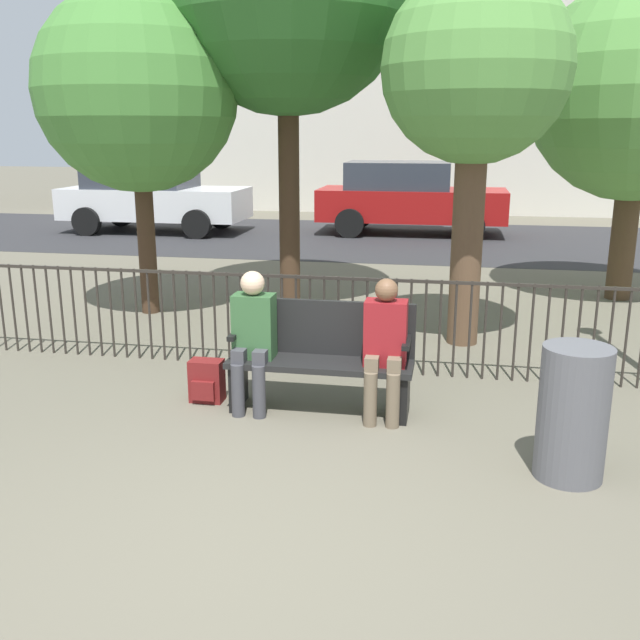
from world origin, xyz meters
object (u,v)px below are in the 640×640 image
at_px(park_bench, 322,353).
at_px(seated_person_1, 385,343).
at_px(tree_3, 640,91).
at_px(backpack, 207,381).
at_px(tree_2, 137,91).
at_px(tree_1, 476,73).
at_px(seated_person_0, 253,334).
at_px(parked_car_1, 408,197).
at_px(parked_car_0, 151,195).
at_px(trash_bin, 573,413).

relative_size(park_bench, seated_person_1, 1.32).
bearing_deg(park_bench, tree_3, 54.95).
distance_m(backpack, tree_2, 4.27).
bearing_deg(tree_2, tree_1, -9.50).
bearing_deg(park_bench, backpack, -178.23).
relative_size(seated_person_0, tree_2, 0.30).
bearing_deg(park_bench, parked_car_1, 89.93).
xyz_separation_m(seated_person_0, parked_car_0, (-5.29, 10.18, 0.18)).
xyz_separation_m(backpack, tree_2, (-1.79, 2.90, 2.58)).
height_order(parked_car_1, trash_bin, parked_car_1).
height_order(seated_person_0, backpack, seated_person_0).
xyz_separation_m(parked_car_0, trash_bin, (7.74, -10.98, -0.38)).
xyz_separation_m(tree_3, trash_bin, (-1.49, -5.74, -2.34)).
bearing_deg(parked_car_1, tree_2, -109.54).
height_order(backpack, tree_2, tree_2).
bearing_deg(seated_person_1, backpack, 176.43).
height_order(seated_person_0, parked_car_0, parked_car_0).
distance_m(tree_1, trash_bin, 4.00).
relative_size(seated_person_0, tree_3, 0.28).
bearing_deg(trash_bin, seated_person_0, 162.00).
distance_m(tree_1, tree_3, 3.40).
xyz_separation_m(seated_person_0, tree_1, (1.76, 2.33, 2.20)).
distance_m(park_bench, seated_person_0, 0.60).
xyz_separation_m(backpack, parked_car_1, (1.03, 10.85, 0.66)).
height_order(tree_1, trash_bin, tree_1).
bearing_deg(parked_car_0, tree_3, -29.59).
xyz_separation_m(seated_person_1, tree_3, (2.84, 4.94, 2.15)).
bearing_deg(parked_car_0, seated_person_0, -62.53).
distance_m(seated_person_0, seated_person_1, 1.10).
bearing_deg(tree_2, seated_person_1, -41.89).
distance_m(backpack, parked_car_1, 10.91).
distance_m(tree_1, parked_car_1, 8.93).
xyz_separation_m(seated_person_1, parked_car_1, (-0.53, 10.94, 0.19)).
height_order(seated_person_1, tree_1, tree_1).
bearing_deg(park_bench, trash_bin, -26.05).
bearing_deg(trash_bin, tree_2, 141.03).
bearing_deg(seated_person_0, tree_2, 126.80).
bearing_deg(trash_bin, tree_3, 75.45).
xyz_separation_m(park_bench, parked_car_1, (0.01, 10.81, 0.35)).
distance_m(seated_person_0, backpack, 0.67).
bearing_deg(trash_bin, tree_1, 102.49).
xyz_separation_m(seated_person_0, parked_car_1, (0.57, 10.94, 0.18)).
relative_size(seated_person_1, tree_3, 0.27).
xyz_separation_m(seated_person_0, trash_bin, (2.45, -0.80, -0.20)).
height_order(park_bench, tree_2, tree_2).
xyz_separation_m(seated_person_1, backpack, (-1.56, 0.10, -0.47)).
distance_m(tree_2, trash_bin, 6.46).
bearing_deg(seated_person_1, tree_3, 60.15).
distance_m(parked_car_1, trash_bin, 11.89).
relative_size(seated_person_0, trash_bin, 1.28).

